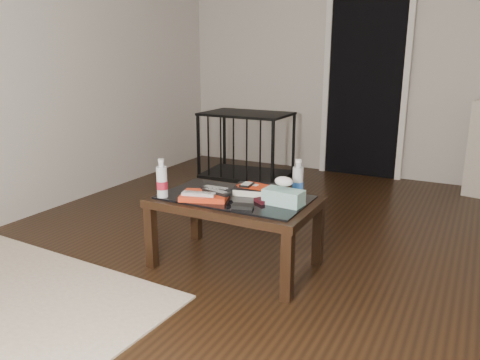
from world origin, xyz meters
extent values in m
plane|color=black|center=(0.00, 0.00, 0.00)|extent=(5.00, 5.00, 0.00)
plane|color=beige|center=(0.00, 2.50, 1.35)|extent=(5.00, 0.00, 5.00)
plane|color=beige|center=(-2.50, 0.00, 1.35)|extent=(0.00, 5.00, 5.00)
cube|color=black|center=(-0.40, 2.47, 1.00)|extent=(0.80, 0.05, 2.00)
cube|color=silver|center=(-0.82, 2.44, 1.00)|extent=(0.06, 0.04, 2.04)
cube|color=silver|center=(0.02, 2.44, 1.00)|extent=(0.06, 0.04, 2.04)
cube|color=black|center=(-0.99, -0.49, 0.20)|extent=(0.06, 0.06, 0.40)
cube|color=black|center=(-0.07, -0.49, 0.20)|extent=(0.06, 0.06, 0.40)
cube|color=black|center=(-0.99, 0.03, 0.20)|extent=(0.06, 0.06, 0.40)
cube|color=black|center=(-0.07, 0.03, 0.20)|extent=(0.06, 0.06, 0.40)
cube|color=black|center=(-0.53, -0.23, 0.43)|extent=(1.00, 0.60, 0.05)
cube|color=black|center=(-0.53, -0.23, 0.46)|extent=(0.90, 0.50, 0.01)
cube|color=black|center=(-1.45, 1.74, 0.03)|extent=(0.96, 0.69, 0.06)
cube|color=black|center=(-1.45, 1.74, 0.70)|extent=(0.96, 0.69, 0.02)
cube|color=black|center=(-1.88, 1.46, 0.35)|extent=(0.03, 0.03, 0.70)
cube|color=black|center=(-1.02, 1.46, 0.35)|extent=(0.03, 0.03, 0.70)
cube|color=black|center=(-1.88, 2.02, 0.35)|extent=(0.03, 0.03, 0.70)
cube|color=black|center=(-1.02, 2.02, 0.35)|extent=(0.03, 0.03, 0.70)
cube|color=red|center=(-0.68, -0.35, 0.48)|extent=(0.33, 0.29, 0.03)
cube|color=#BBBBC0|center=(-0.69, -0.40, 0.50)|extent=(0.21, 0.10, 0.02)
cube|color=black|center=(-0.62, -0.32, 0.50)|extent=(0.21, 0.10, 0.02)
cube|color=black|center=(-0.65, -0.26, 0.50)|extent=(0.20, 0.05, 0.02)
cube|color=black|center=(-0.46, -0.11, 0.48)|extent=(0.29, 0.25, 0.05)
cube|color=#B82A0C|center=(-0.46, -0.11, 0.51)|extent=(0.21, 0.17, 0.01)
cube|color=black|center=(-0.50, -0.15, 0.52)|extent=(0.07, 0.11, 0.02)
cube|color=black|center=(-0.34, -0.27, 0.47)|extent=(0.10, 0.09, 0.02)
cube|color=black|center=(-0.39, -0.41, 0.47)|extent=(0.13, 0.10, 0.02)
cylinder|color=silver|center=(-0.93, -0.45, 0.58)|extent=(0.08, 0.08, 0.24)
cylinder|color=#B6BBC1|center=(-0.19, -0.07, 0.58)|extent=(0.07, 0.07, 0.24)
cube|color=#217B7A|center=(-0.21, -0.24, 0.51)|extent=(0.24, 0.14, 0.09)
camera|label=1|loc=(0.77, -2.66, 1.32)|focal=35.00mm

